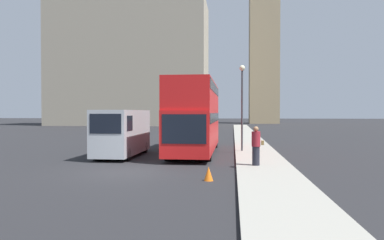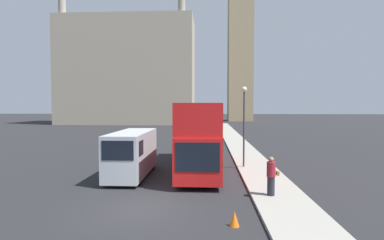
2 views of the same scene
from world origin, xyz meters
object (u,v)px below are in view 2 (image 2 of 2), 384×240
object	(u,v)px
red_double_decker_bus	(200,133)
pedestrian	(271,176)
white_van	(132,153)
street_lamp	(244,114)
clock_tower	(241,7)

from	to	relation	value
red_double_decker_bus	pedestrian	bearing A→B (deg)	-61.08
white_van	street_lamp	bearing A→B (deg)	20.53
clock_tower	street_lamp	xyz separation A→B (m)	(-6.81, -67.20, -29.09)
white_van	street_lamp	size ratio (longest dim) A/B	1.09
pedestrian	street_lamp	xyz separation A→B (m)	(-0.49, 6.68, 2.74)
street_lamp	white_van	bearing A→B (deg)	-159.47
red_double_decker_bus	clock_tower	bearing A→B (deg)	81.73
clock_tower	white_van	size ratio (longest dim) A/B	10.60
red_double_decker_bus	pedestrian	size ratio (longest dim) A/B	6.19
clock_tower	pedestrian	world-z (taller)	clock_tower
red_double_decker_bus	white_van	world-z (taller)	red_double_decker_bus
white_van	street_lamp	xyz separation A→B (m)	(7.18, 2.69, 2.32)
red_double_decker_bus	white_van	size ratio (longest dim) A/B	1.87
red_double_decker_bus	white_van	distance (m)	4.90
clock_tower	red_double_decker_bus	size ratio (longest dim) A/B	5.66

